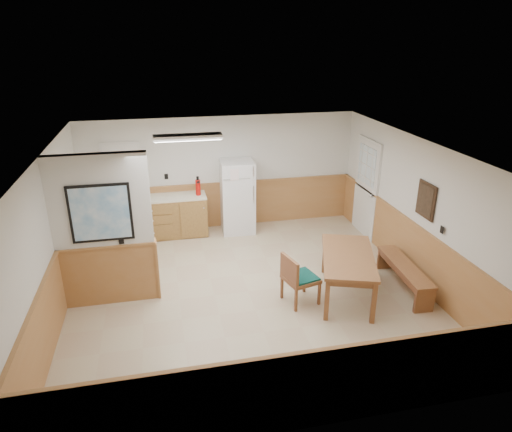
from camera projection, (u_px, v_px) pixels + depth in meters
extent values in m
plane|color=tan|center=(248.00, 291.00, 7.84)|extent=(6.00, 6.00, 0.00)
cube|color=white|center=(247.00, 149.00, 6.91)|extent=(6.00, 6.00, 0.02)
cube|color=silver|center=(221.00, 173.00, 10.09)|extent=(6.00, 0.02, 2.50)
cube|color=silver|center=(416.00, 210.00, 7.97)|extent=(0.02, 6.00, 2.50)
cube|color=silver|center=(50.00, 242.00, 6.78)|extent=(0.02, 6.00, 2.50)
cube|color=#A57342|center=(222.00, 205.00, 10.36)|extent=(6.00, 0.04, 1.00)
cube|color=#A57342|center=(409.00, 249.00, 8.24)|extent=(0.04, 6.00, 1.00)
cube|color=#A57342|center=(60.00, 285.00, 7.07)|extent=(0.04, 6.00, 1.00)
cube|color=silver|center=(100.00, 202.00, 6.92)|extent=(1.50, 0.15, 1.50)
cube|color=#A57342|center=(110.00, 274.00, 7.39)|extent=(1.50, 0.17, 1.00)
cube|color=black|center=(101.00, 213.00, 6.89)|extent=(0.92, 0.03, 0.92)
cube|color=white|center=(101.00, 214.00, 6.88)|extent=(0.84, 0.01, 0.84)
cube|color=olive|center=(174.00, 216.00, 9.89)|extent=(1.40, 0.60, 0.86)
cube|color=olive|center=(104.00, 222.00, 9.60)|extent=(0.06, 0.60, 0.86)
cube|color=olive|center=(140.00, 219.00, 9.75)|extent=(0.06, 0.60, 0.86)
cube|color=beige|center=(154.00, 198.00, 9.65)|extent=(2.20, 0.60, 0.04)
cube|color=beige|center=(153.00, 191.00, 9.89)|extent=(2.20, 0.02, 0.10)
cube|color=silver|center=(366.00, 189.00, 9.77)|extent=(0.05, 1.02, 2.15)
cube|color=silver|center=(366.00, 189.00, 9.77)|extent=(0.04, 0.90, 2.05)
cube|color=silver|center=(367.00, 165.00, 9.56)|extent=(0.02, 0.76, 0.80)
cube|color=silver|center=(122.00, 166.00, 9.55)|extent=(0.80, 0.03, 1.00)
cube|color=silver|center=(122.00, 166.00, 9.53)|extent=(0.70, 0.01, 0.90)
cube|color=#2F1F13|center=(426.00, 200.00, 7.58)|extent=(0.03, 0.50, 0.60)
cube|color=black|center=(425.00, 200.00, 7.57)|extent=(0.01, 0.42, 0.52)
cube|color=silver|center=(188.00, 137.00, 7.95)|extent=(1.20, 0.30, 0.08)
cube|color=white|center=(188.00, 139.00, 7.96)|extent=(1.15, 0.25, 0.01)
cube|color=white|center=(237.00, 197.00, 9.98)|extent=(0.74, 0.73, 1.60)
cube|color=silver|center=(253.00, 171.00, 9.47)|extent=(0.03, 0.02, 0.21)
cube|color=silver|center=(253.00, 194.00, 9.65)|extent=(0.03, 0.02, 0.38)
cube|color=olive|center=(348.00, 257.00, 7.47)|extent=(1.31, 1.82, 0.05)
cube|color=olive|center=(348.00, 261.00, 7.50)|extent=(1.18, 1.69, 0.10)
cube|color=olive|center=(327.00, 300.00, 6.95)|extent=(0.09, 0.09, 0.70)
cube|color=olive|center=(325.00, 255.00, 8.35)|extent=(0.09, 0.09, 0.70)
cube|color=olive|center=(374.00, 303.00, 6.88)|extent=(0.09, 0.09, 0.70)
cube|color=olive|center=(363.00, 257.00, 8.28)|extent=(0.09, 0.09, 0.70)
cube|color=olive|center=(405.00, 266.00, 7.79)|extent=(0.44, 1.59, 0.05)
cube|color=olive|center=(427.00, 301.00, 7.21)|extent=(0.33, 0.08, 0.40)
cube|color=olive|center=(384.00, 259.00, 8.54)|extent=(0.33, 0.08, 0.40)
cube|color=olive|center=(301.00, 279.00, 7.41)|extent=(0.62, 0.62, 0.06)
cube|color=#0F4B43|center=(301.00, 276.00, 7.39)|extent=(0.57, 0.57, 0.03)
cube|color=olive|center=(289.00, 269.00, 7.23)|extent=(0.18, 0.50, 0.40)
cube|color=#0F4B43|center=(277.00, 272.00, 7.14)|extent=(0.13, 0.43, 0.34)
cube|color=olive|center=(296.00, 301.00, 7.22)|extent=(0.05, 0.05, 0.39)
cube|color=olive|center=(282.00, 288.00, 7.59)|extent=(0.05, 0.05, 0.39)
cube|color=olive|center=(319.00, 294.00, 7.41)|extent=(0.05, 0.05, 0.39)
cube|color=olive|center=(304.00, 282.00, 7.77)|extent=(0.05, 0.05, 0.39)
cylinder|color=red|center=(198.00, 187.00, 9.72)|extent=(0.11, 0.11, 0.34)
cylinder|color=black|center=(198.00, 178.00, 9.64)|extent=(0.06, 0.06, 0.08)
cylinder|color=#178123|center=(117.00, 195.00, 9.45)|extent=(0.07, 0.07, 0.22)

